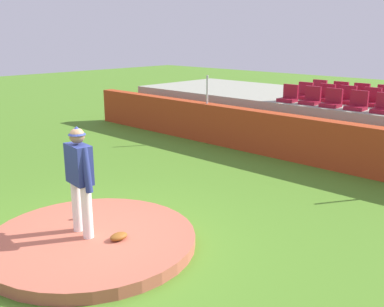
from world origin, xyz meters
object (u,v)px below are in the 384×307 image
Objects in this scene: stadium_chair_0 at (289,96)px; stadium_chair_12 at (360,95)px; stadium_chair_3 at (357,104)px; stadium_chair_13 at (384,97)px; stadium_chair_4 at (384,107)px; pitcher at (80,173)px; stadium_chair_7 at (346,98)px; stadium_chair_6 at (326,96)px; stadium_chair_2 at (332,101)px; stadium_chair_8 at (371,100)px; baseball at (74,217)px; stadium_chair_1 at (311,99)px; stadium_chair_5 at (304,94)px; stadium_chair_10 at (318,91)px; fielding_glove at (119,236)px; stadium_chair_11 at (339,93)px.

stadium_chair_12 is at bearing -127.83° from stadium_chair_0.
stadium_chair_3 is 1.81m from stadium_chair_13.
stadium_chair_4 is at bearing 179.32° from stadium_chair_3.
pitcher is 8.88m from stadium_chair_7.
stadium_chair_3 and stadium_chair_6 have the same top height.
stadium_chair_8 is at bearing -125.59° from stadium_chair_2.
stadium_chair_13 is at bearing -146.80° from stadium_chair_6.
stadium_chair_13 is at bearing -111.04° from stadium_chair_2.
stadium_chair_2 and stadium_chair_4 have the same top height.
stadium_chair_8 is at bearing -52.29° from stadium_chair_4.
baseball is 0.15× the size of stadium_chair_8.
stadium_chair_1 and stadium_chair_4 have the same top height.
stadium_chair_1 is at bearing -1.61° from stadium_chair_3.
pitcher is at bearing 83.88° from stadium_chair_3.
stadium_chair_6 is 1.35m from stadium_chair_8.
stadium_chair_8 is (0.68, 0.95, 0.00)m from stadium_chair_2.
stadium_chair_5 and stadium_chair_12 have the same top height.
stadium_chair_6 and stadium_chair_10 have the same top height.
stadium_chair_8 is at bearing 88.42° from stadium_chair_13.
stadium_chair_3 and stadium_chair_5 have the same top height.
fielding_glove is 7.82m from stadium_chair_3.
baseball is at bearing 92.69° from fielding_glove.
stadium_chair_1 is 1.00× the size of stadium_chair_11.
stadium_chair_1 and stadium_chair_2 have the same top height.
stadium_chair_8 and stadium_chair_11 have the same top height.
stadium_chair_0 and stadium_chair_2 have the same top height.
stadium_chair_11 is 1.00× the size of stadium_chair_13.
pitcher is 3.52× the size of stadium_chair_3.
stadium_chair_8 is (2.07, 0.05, 0.00)m from stadium_chair_5.
stadium_chair_1 is at bearing 68.96° from stadium_chair_12.
stadium_chair_10 is (-0.04, 1.83, 0.00)m from stadium_chair_0.
stadium_chair_8 is at bearing -179.00° from stadium_chair_6.
stadium_chair_4 and stadium_chair_13 have the same top height.
pitcher reaches higher than stadium_chair_0.
fielding_glove is at bearing 101.08° from stadium_chair_10.
stadium_chair_10 and stadium_chair_13 have the same top height.
stadium_chair_3 is (2.09, -0.00, 0.00)m from stadium_chair_0.
stadium_chair_12 is at bearing 95.84° from pitcher.
stadium_chair_7 is 1.09m from stadium_chair_11.
stadium_chair_2 is 1.80m from stadium_chair_12.
stadium_chair_13 is at bearing -179.03° from stadium_chair_11.
stadium_chair_4 is at bearing 147.27° from stadium_chair_7.
stadium_chair_6 is at bearing -23.77° from stadium_chair_4.
stadium_chair_0 is at bearing 51.77° from stadium_chair_6.
pitcher reaches higher than stadium_chair_4.
baseball is at bearing 84.47° from stadium_chair_2.
pitcher reaches higher than stadium_chair_6.
stadium_chair_10 is 1.00× the size of stadium_chair_13.
stadium_chair_13 is at bearing -177.92° from stadium_chair_12.
stadium_chair_0 is at bearing 105.52° from pitcher.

